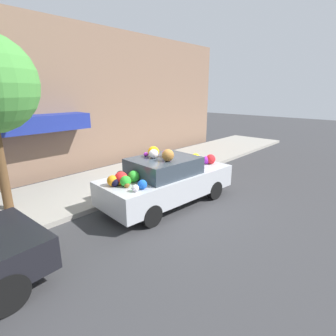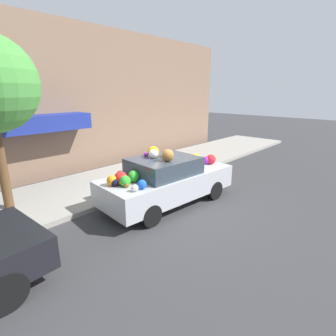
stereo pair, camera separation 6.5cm
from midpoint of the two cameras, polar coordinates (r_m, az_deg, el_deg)
ground_plane at (r=7.94m, az=0.23°, el=-7.59°), size 60.00×60.00×0.00m
sidewalk_curb at (r=9.82m, az=-11.44°, el=-2.70°), size 24.00×3.20×0.14m
building_facade at (r=11.13m, az=-19.73°, el=13.41°), size 18.00×1.20×5.74m
fire_hydrant at (r=9.91m, az=-1.52°, el=0.32°), size 0.20×0.20×0.70m
art_car at (r=7.64m, az=-0.01°, el=-2.45°), size 4.19×1.96×1.75m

